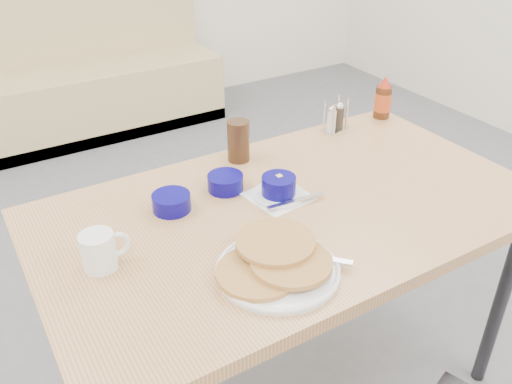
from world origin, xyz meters
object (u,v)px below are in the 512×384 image
creamer_bowl (171,202)px  syrup_bottle (383,100)px  dining_table (291,224)px  condiment_caddy (335,119)px  amber_tumbler (238,141)px  booth_bench (73,81)px  butter_bowl (225,183)px  grits_setting (279,189)px  coffee_mug (100,250)px  pancake_plate (276,264)px

creamer_bowl → syrup_bottle: syrup_bottle is taller
dining_table → condiment_caddy: condiment_caddy is taller
dining_table → amber_tumbler: bearing=88.2°
booth_bench → condiment_caddy: (0.42, -2.19, 0.45)m
booth_bench → syrup_bottle: booth_bench is taller
butter_bowl → syrup_bottle: syrup_bottle is taller
grits_setting → amber_tumbler: 0.26m
booth_bench → coffee_mug: bearing=-102.0°
amber_tumbler → condiment_caddy: amber_tumbler is taller
dining_table → pancake_plate: 0.30m
coffee_mug → butter_bowl: coffee_mug is taller
creamer_bowl → condiment_caddy: (0.71, 0.18, 0.02)m
amber_tumbler → dining_table: bearing=-91.8°
dining_table → creamer_bowl: size_ratio=13.18×
amber_tumbler → booth_bench: bearing=90.3°
booth_bench → pancake_plate: bearing=-94.0°
creamer_bowl → condiment_caddy: size_ratio=0.93×
booth_bench → condiment_caddy: booth_bench is taller
coffee_mug → amber_tumbler: bearing=29.3°
booth_bench → syrup_bottle: 2.34m
butter_bowl → syrup_bottle: size_ratio=0.65×
butter_bowl → booth_bench: bearing=87.2°
condiment_caddy → syrup_bottle: 0.22m
pancake_plate → butter_bowl: size_ratio=2.98×
grits_setting → booth_bench: bearing=89.9°
amber_tumbler → condiment_caddy: 0.41m
dining_table → creamer_bowl: bearing=152.0°
pancake_plate → condiment_caddy: condiment_caddy is taller
booth_bench → dining_table: booth_bench is taller
coffee_mug → butter_bowl: 0.45m
dining_table → butter_bowl: butter_bowl is taller
booth_bench → creamer_bowl: 2.43m
coffee_mug → grits_setting: (0.53, 0.05, -0.02)m
coffee_mug → grits_setting: 0.53m
booth_bench → creamer_bowl: booth_bench is taller
booth_bench → amber_tumbler: (0.01, -2.22, 0.48)m
creamer_bowl → amber_tumbler: 0.35m
booth_bench → dining_table: size_ratio=1.36×
dining_table → syrup_bottle: size_ratio=8.75×
grits_setting → condiment_caddy: (0.42, 0.28, 0.01)m
syrup_bottle → condiment_caddy: bearing=180.0°
dining_table → coffee_mug: size_ratio=11.69×
dining_table → coffee_mug: coffee_mug is taller
booth_bench → grits_setting: booth_bench is taller
creamer_bowl → condiment_caddy: 0.74m
butter_bowl → condiment_caddy: condiment_caddy is taller
coffee_mug → amber_tumbler: size_ratio=0.90×
amber_tumbler → grits_setting: bearing=-93.6°
butter_bowl → condiment_caddy: size_ratio=0.92×
coffee_mug → creamer_bowl: size_ratio=1.13×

